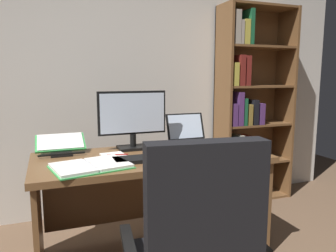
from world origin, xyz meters
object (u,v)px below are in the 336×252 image
monitor (133,120)px  reading_stand_with_book (61,144)px  computer_mouse (190,153)px  desk (149,180)px  bookshelf (247,110)px  open_binder (91,166)px  keyboard (147,158)px  notepad (115,156)px  laptop (190,138)px  pen (118,155)px

monitor → reading_stand_with_book: monitor is taller
monitor → computer_mouse: (0.30, -0.35, -0.20)m
desk → reading_stand_with_book: 0.66m
bookshelf → monitor: size_ratio=3.84×
bookshelf → open_binder: (-1.65, -0.87, -0.18)m
desk → keyboard: bearing=-110.1°
bookshelf → reading_stand_with_book: 1.85m
bookshelf → notepad: bearing=-155.6°
desk → open_binder: (-0.43, -0.25, 0.21)m
reading_stand_with_book → monitor: bearing=-6.6°
laptop → notepad: 0.67m
monitor → laptop: monitor is taller
computer_mouse → reading_stand_with_book: (-0.80, 0.41, 0.04)m
monitor → reading_stand_with_book: size_ratio=1.52×
monitor → notepad: 0.34m
monitor → reading_stand_with_book: (-0.50, 0.06, -0.15)m
computer_mouse → open_binder: size_ratio=0.21×
desk → notepad: (-0.25, -0.04, 0.20)m
laptop → computer_mouse: size_ratio=3.05×
desk → monitor: (-0.07, 0.15, 0.42)m
reading_stand_with_book → pen: size_ratio=2.36×
bookshelf → reading_stand_with_book: (-1.80, -0.41, -0.13)m
keyboard → reading_stand_with_book: size_ratio=1.27×
desk → pen: size_ratio=11.05×
computer_mouse → open_binder: 0.66m
bookshelf → laptop: size_ratio=6.05×
computer_mouse → open_binder: bearing=-175.6°
bookshelf → keyboard: size_ratio=4.58×
desk → computer_mouse: 0.37m
reading_stand_with_book → pen: (0.35, -0.25, -0.05)m
notepad → keyboard: bearing=-41.4°
notepad → computer_mouse: bearing=-18.0°
bookshelf → open_binder: bookshelf is taller
keyboard → notepad: keyboard is taller
pen → computer_mouse: bearing=-18.7°
bookshelf → laptop: bearing=-150.7°
desk → laptop: 0.49m
reading_stand_with_book → notepad: 0.42m
bookshelf → monitor: bearing=-160.0°
keyboard → computer_mouse: size_ratio=4.04×
computer_mouse → pen: (-0.46, 0.15, -0.01)m
desk → reading_stand_with_book: reading_stand_with_book is taller
computer_mouse → open_binder: (-0.65, -0.05, -0.01)m
bookshelf → computer_mouse: size_ratio=18.49×
laptop → bookshelf: bearing=29.3°
laptop → reading_stand_with_book: 0.97m
bookshelf → reading_stand_with_book: size_ratio=5.81×
bookshelf → monitor: bookshelf is taller
keyboard → bookshelf: bearing=32.4°
keyboard → pen: keyboard is taller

